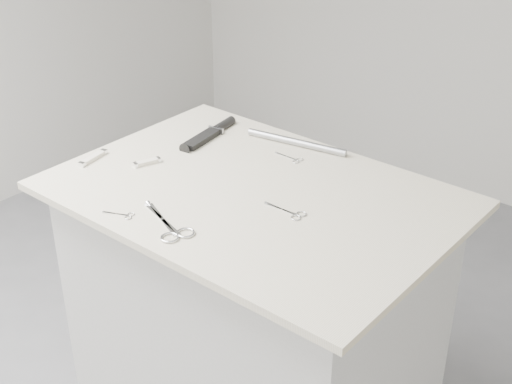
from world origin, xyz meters
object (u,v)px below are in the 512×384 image
Objects in this scene: plinth at (253,337)px; pocket_knife_a at (93,158)px; large_shears at (172,229)px; pocket_knife_b at (147,162)px; embroidery_scissors_a at (291,213)px; metal_rail at (296,142)px; embroidery_scissors_b at (292,159)px; sheathed_knife at (212,132)px; tiny_scissors at (122,215)px.

pocket_knife_a reaches higher than plinth.
pocket_knife_b is (-0.30, 0.20, 0.00)m from large_shears.
metal_rail reaches higher than embroidery_scissors_a.
embroidery_scissors_b is at bearing -60.52° from pocket_knife_a.
metal_rail is (-0.08, 0.29, 0.48)m from plinth.
sheathed_knife is at bearing -33.41° from pocket_knife_a.
plinth is 2.95× the size of metal_rail.
pocket_knife_a is 0.57m from metal_rail.
pocket_knife_b reaches higher than embroidery_scissors_b.
large_shears is at bearing -87.81° from embroidery_scissors_b.
embroidery_scissors_a is 0.50m from sheathed_knife.
embroidery_scissors_a is 1.43× the size of pocket_knife_b.
tiny_scissors is at bearing -103.54° from embroidery_scissors_b.
pocket_knife_b is (-0.32, -0.06, 0.47)m from plinth.
pocket_knife_a reaches higher than pocket_knife_b.
pocket_knife_a reaches higher than embroidery_scissors_b.
sheathed_knife reaches higher than pocket_knife_a.
pocket_knife_b is (-0.16, 0.22, 0.00)m from tiny_scissors.
pocket_knife_a is (-0.14, -0.33, -0.00)m from sheathed_knife.
embroidery_scissors_b is at bearing 125.61° from embroidery_scissors_a.
metal_rail reaches higher than large_shears.
pocket_knife_a is at bearing 139.93° from pocket_knife_b.
pocket_knife_a is 0.35× the size of metal_rail.
pocket_knife_b is 0.43m from metal_rail.
large_shears is 2.50× the size of tiny_scissors.
embroidery_scissors_b is at bearing 111.15° from large_shears.
pocket_knife_a reaches higher than tiny_scissors.
embroidery_scissors_a is at bearing -65.00° from pocket_knife_b.
embroidery_scissors_b and tiny_scissors have the same top height.
tiny_scissors is 0.99× the size of pocket_knife_b.
large_shears is at bearing -84.16° from metal_rail.
tiny_scissors is at bearing -140.02° from embroidery_scissors_a.
embroidery_scissors_a is 0.40m from tiny_scissors.
plinth is 0.52m from embroidery_scissors_b.
embroidery_scissors_a and tiny_scissors have the same top height.
embroidery_scissors_b is 0.54m from pocket_knife_a.
pocket_knife_a reaches higher than embroidery_scissors_a.
sheathed_knife is at bearing -174.96° from embroidery_scissors_b.
metal_rail is at bearing 105.43° from plinth.
pocket_knife_a is at bearing 148.60° from sheathed_knife.
plinth is at bearing 104.60° from large_shears.
tiny_scissors is at bearing -148.95° from large_shears.
metal_rail is at bearing 123.99° from embroidery_scissors_a.
embroidery_scissors_b is at bearing 51.69° from tiny_scissors.
embroidery_scissors_a is 0.29m from embroidery_scissors_b.
plinth is 0.58m from pocket_knife_b.
large_shears reaches higher than embroidery_scissors_a.
metal_rail reaches higher than pocket_knife_b.
embroidery_scissors_a is (0.14, -0.03, 0.47)m from plinth.
embroidery_scissors_a is 1.28× the size of embroidery_scissors_b.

